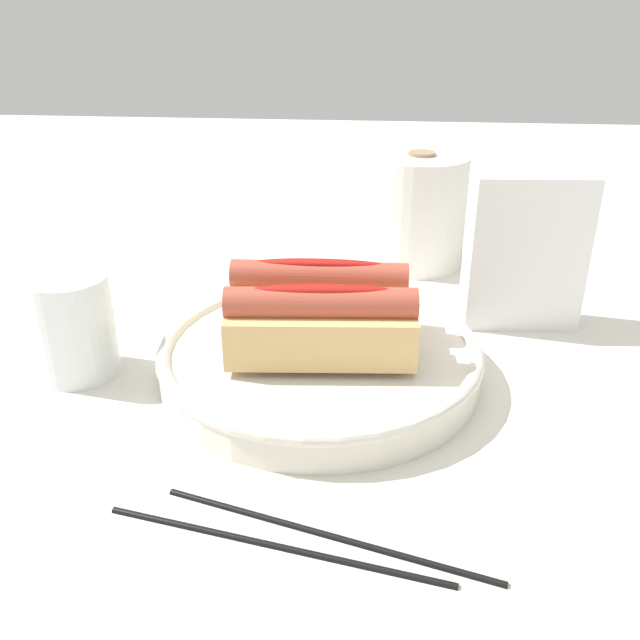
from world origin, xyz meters
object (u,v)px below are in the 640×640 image
hotdog_back (319,298)px  paper_towel_roll (418,211)px  serving_bowl (320,357)px  chopstick_far (274,543)px  water_glass (74,328)px  napkin_box (525,251)px  hotdog_front (321,326)px  chopstick_near (326,532)px

hotdog_back → paper_towel_roll: size_ratio=1.13×
serving_bowl → hotdog_back: (-0.00, 0.03, 0.04)m
paper_towel_roll → chopstick_far: bearing=-102.0°
water_glass → napkin_box: 0.42m
paper_towel_roll → napkin_box: napkin_box is taller
paper_towel_roll → chopstick_far: paper_towel_roll is taller
hotdog_front → napkin_box: napkin_box is taller
paper_towel_roll → chopstick_far: size_ratio=0.61×
hotdog_front → chopstick_far: (-0.01, -0.17, -0.06)m
serving_bowl → water_glass: size_ratio=3.04×
napkin_box → chopstick_near: size_ratio=0.68×
serving_bowl → paper_towel_roll: (0.09, 0.28, 0.05)m
hotdog_back → chopstick_near: size_ratio=0.69×
napkin_box → chopstick_far: 0.39m
serving_bowl → chopstick_near: 0.19m
water_glass → chopstick_far: bearing=-44.0°
water_glass → chopstick_near: (0.23, -0.18, -0.04)m
serving_bowl → hotdog_back: hotdog_back is taller
hotdog_front → paper_towel_roll: (0.09, 0.30, 0.00)m
hotdog_front → hotdog_back: same height
hotdog_front → chopstick_near: bearing=-84.1°
hotdog_back → serving_bowl: bearing=-83.7°
chopstick_near → chopstick_far: (-0.03, -0.01, 0.00)m
hotdog_front → chopstick_far: hotdog_front is taller
serving_bowl → napkin_box: bearing=33.3°
hotdog_front → chopstick_far: size_ratio=0.70×
serving_bowl → water_glass: 0.21m
water_glass → napkin_box: napkin_box is taller
chopstick_near → chopstick_far: size_ratio=1.00×
napkin_box → water_glass: bearing=-164.8°
water_glass → chopstick_far: size_ratio=0.41×
water_glass → napkin_box: size_ratio=0.60×
serving_bowl → hotdog_front: hotdog_front is taller
serving_bowl → paper_towel_roll: 0.29m
chopstick_far → hotdog_back: bearing=99.9°
hotdog_front → napkin_box: size_ratio=1.02×
hotdog_back → napkin_box: napkin_box is taller
hotdog_back → water_glass: size_ratio=1.68×
water_glass → napkin_box: bearing=18.7°
paper_towel_roll → chopstick_near: bearing=-98.7°
hotdog_back → water_glass: (-0.20, -0.04, -0.02)m
water_glass → paper_towel_roll: size_ratio=0.67×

